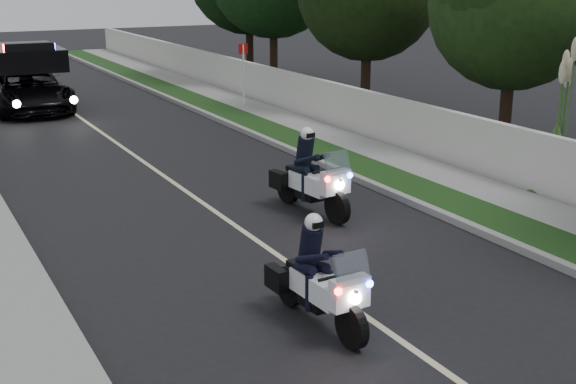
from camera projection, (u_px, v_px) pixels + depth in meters
name	position (u px, v px, depth m)	size (l,w,h in m)	color
ground	(336.00, 296.00, 12.29)	(120.00, 120.00, 0.00)	black
curb_right	(278.00, 145.00, 22.59)	(0.20, 60.00, 0.15)	gray
grass_verge	(299.00, 142.00, 22.91)	(1.20, 60.00, 0.16)	#193814
sidewalk_right	(336.00, 138.00, 23.49)	(1.40, 60.00, 0.16)	gray
property_wall	(363.00, 114.00, 23.75)	(0.22, 60.00, 1.50)	beige
lane_marking	(145.00, 163.00, 20.77)	(0.12, 50.00, 0.01)	#BFB78C
police_moto_left	(318.00, 324.00, 11.30)	(0.70, 2.00, 1.70)	white
police_moto_right	(311.00, 213.00, 16.51)	(0.77, 2.20, 1.87)	white
police_suv	(31.00, 110.00, 28.52)	(2.63, 5.69, 2.77)	black
sign_post	(244.00, 108.00, 29.00)	(0.39, 0.39, 2.51)	red
pampas_far	(550.00, 193.00, 17.99)	(1.34, 1.34, 3.83)	beige
tree_right_b	(503.00, 148.00, 22.49)	(4.81, 4.81, 8.02)	#1F3C14
tree_right_c	(365.00, 111.00, 28.36)	(5.17, 5.17, 8.62)	black
tree_right_d	(274.00, 84.00, 35.10)	(5.76, 5.76, 9.60)	#153913
tree_right_e	(250.00, 78.00, 37.03)	(5.78, 5.78, 9.64)	black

